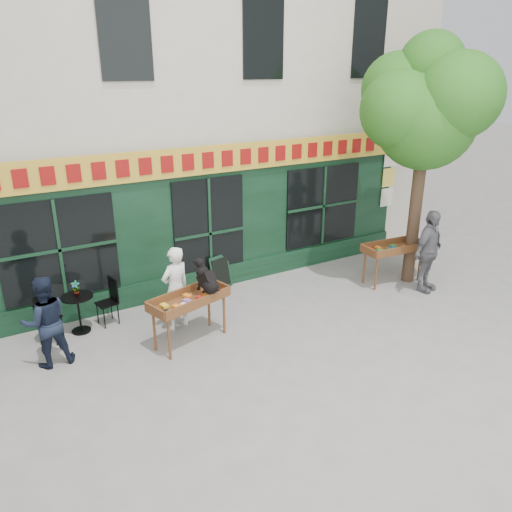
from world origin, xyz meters
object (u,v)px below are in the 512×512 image
object	(u,v)px
book_cart_center	(189,302)
man_right	(428,251)
dog	(207,276)
bistro_table	(78,306)
woman	(176,288)
man_left	(45,322)
book_cart_right	(394,250)

from	to	relation	value
book_cart_center	man_right	xyz separation A→B (m)	(5.59, -0.62, 0.13)
dog	man_right	world-z (taller)	man_right
dog	bistro_table	bearing A→B (deg)	128.49
woman	man_left	world-z (taller)	woman
book_cart_right	bistro_table	bearing A→B (deg)	174.35
dog	woman	xyz separation A→B (m)	(-0.35, 0.70, -0.45)
woman	book_cart_right	bearing A→B (deg)	159.10
bistro_table	dog	bearing A→B (deg)	-36.20
book_cart_center	book_cart_right	xyz separation A→B (m)	(5.29, 0.13, 0.00)
woman	bistro_table	world-z (taller)	woman
bistro_table	book_cart_center	bearing A→B (deg)	-40.48
man_right	bistro_table	bearing A→B (deg)	149.18
man_right	man_left	xyz separation A→B (m)	(-7.98, 1.16, -0.13)
book_cart_center	woman	size ratio (longest dim) A/B	0.95
book_cart_center	bistro_table	distance (m)	2.25
bistro_table	man_left	size ratio (longest dim) A/B	0.46
book_cart_center	woman	xyz separation A→B (m)	(-0.00, 0.65, 0.02)
book_cart_center	book_cart_right	size ratio (longest dim) A/B	1.04
dog	book_cart_right	xyz separation A→B (m)	(4.94, 0.18, -0.47)
dog	man_left	size ratio (longest dim) A/B	0.37
book_cart_center	woman	bearing A→B (deg)	74.69
woman	man_right	distance (m)	5.73
book_cart_right	dog	bearing A→B (deg)	-172.87
book_cart_right	bistro_table	xyz separation A→B (m)	(-6.98, 1.31, -0.28)
bistro_table	man_right	bearing A→B (deg)	-15.83
book_cart_center	dog	size ratio (longest dim) A/B	2.68
dog	man_right	bearing A→B (deg)	-21.49
book_cart_center	dog	world-z (taller)	dog
man_right	bistro_table	size ratio (longest dim) A/B	2.51
book_cart_center	bistro_table	size ratio (longest dim) A/B	2.12
dog	bistro_table	distance (m)	2.64
woman	bistro_table	distance (m)	1.90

